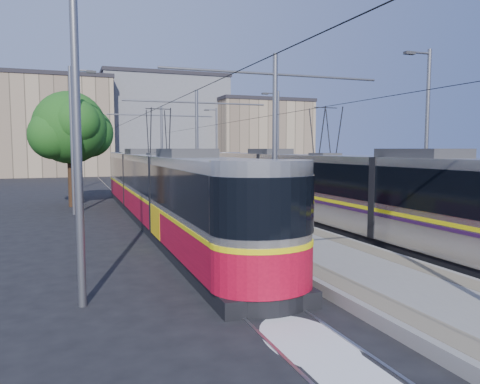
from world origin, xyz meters
name	(u,v)px	position (x,y,z in m)	size (l,w,h in m)	color
ground	(409,297)	(0.00, 0.00, 0.00)	(160.00, 160.00, 0.00)	black
platform	(211,208)	(0.00, 17.00, 0.15)	(4.00, 50.00, 0.30)	gray
tactile_strip_left	(186,206)	(-1.45, 17.00, 0.30)	(0.70, 50.00, 0.01)	gray
tactile_strip_right	(234,204)	(1.45, 17.00, 0.30)	(0.70, 50.00, 0.01)	gray
rails	(211,210)	(0.00, 17.00, 0.02)	(8.71, 70.00, 0.03)	gray
track_arrow	(353,377)	(-3.60, -3.00, 0.01)	(1.20, 5.00, 0.01)	silver
tram_left	(159,188)	(-3.60, 13.60, 1.71)	(2.43, 27.72, 5.50)	black
tram_right	(324,186)	(3.60, 10.25, 1.86)	(2.43, 32.03, 5.50)	black
catenary	(226,131)	(0.00, 14.15, 4.52)	(9.20, 70.00, 7.00)	slate
street_lamps	(193,140)	(0.00, 21.00, 4.18)	(15.18, 38.22, 8.00)	slate
shelter	(225,187)	(0.19, 14.95, 1.52)	(0.90, 1.19, 2.33)	black
tree	(75,129)	(-7.30, 21.92, 4.80)	(4.89, 4.52, 7.10)	#382314
building_left	(50,127)	(-10.00, 60.00, 6.62)	(16.32, 12.24, 13.23)	tan
building_centre	(161,125)	(6.00, 64.00, 7.32)	(18.36, 14.28, 14.62)	gray
building_right	(259,136)	(20.00, 58.00, 5.54)	(14.28, 10.20, 11.06)	tan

